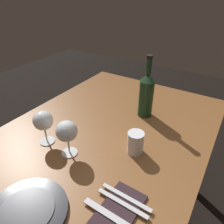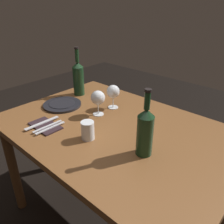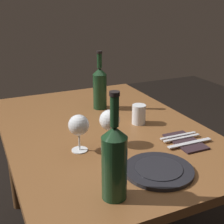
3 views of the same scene
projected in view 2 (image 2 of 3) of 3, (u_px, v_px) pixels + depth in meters
The scene contains 12 objects.
ground_plane at pixel (115, 218), 1.62m from camera, with size 6.00×6.00×0.00m, color black.
dining_table at pixel (115, 140), 1.32m from camera, with size 1.30×0.90×0.74m.
wine_glass_left at pixel (98, 98), 1.37m from camera, with size 0.09×0.09×0.15m.
wine_glass_right at pixel (113, 92), 1.45m from camera, with size 0.08×0.08×0.15m.
wine_bottle at pixel (145, 131), 1.01m from camera, with size 0.08×0.08×0.32m.
wine_bottle_second at pixel (78, 78), 1.65m from camera, with size 0.08×0.08×0.34m.
water_tumbler at pixel (88, 131), 1.16m from camera, with size 0.07×0.07×0.10m.
dinner_plate at pixel (62, 104), 1.53m from camera, with size 0.25×0.25×0.02m.
folded_napkin at pixel (45, 126), 1.29m from camera, with size 0.19×0.11×0.01m.
fork_inner at pixel (48, 126), 1.27m from camera, with size 0.02×0.18×0.00m.
fork_outer at pixel (50, 128), 1.25m from camera, with size 0.02×0.18×0.00m.
table_knife at pixel (42, 123), 1.30m from camera, with size 0.02×0.21×0.00m.
Camera 2 is at (-0.73, 0.83, 1.39)m, focal length 37.03 mm.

